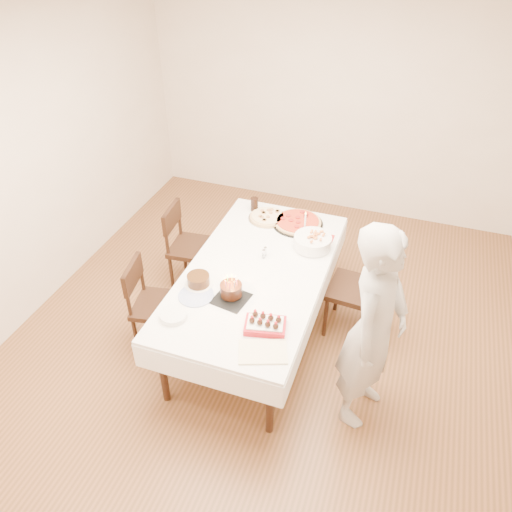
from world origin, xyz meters
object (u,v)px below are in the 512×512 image
(dining_table, at_px, (256,303))
(pizza_pepperoni, at_px, (298,222))
(chair_left_savory, at_px, (193,248))
(strawberry_box, at_px, (265,325))
(layer_cake, at_px, (198,280))
(birthday_cake, at_px, (231,286))
(chair_left_dessert, at_px, (158,306))
(pizza_white, at_px, (268,217))
(person, at_px, (374,330))
(cola_glass, at_px, (254,204))
(pasta_bowl, at_px, (313,242))
(chair_right_savory, at_px, (354,289))
(taper_candle, at_px, (305,224))

(dining_table, relative_size, pizza_pepperoni, 4.38)
(chair_left_savory, xyz_separation_m, strawberry_box, (1.13, -1.11, 0.34))
(layer_cake, bearing_deg, chair_left_savory, 119.59)
(dining_table, height_order, strawberry_box, strawberry_box)
(birthday_cake, bearing_deg, chair_left_dessert, -178.94)
(chair_left_savory, height_order, pizza_white, chair_left_savory)
(person, distance_m, pizza_white, 1.77)
(person, xyz_separation_m, cola_glass, (-1.39, 1.39, -0.04))
(cola_glass, height_order, birthday_cake, birthday_cake)
(layer_cake, bearing_deg, pizza_pepperoni, 65.42)
(cola_glass, distance_m, layer_cake, 1.23)
(layer_cake, bearing_deg, pasta_bowl, 47.45)
(layer_cake, bearing_deg, chair_right_savory, 30.33)
(pizza_pepperoni, height_order, pasta_bowl, pasta_bowl)
(chair_left_savory, distance_m, pizza_white, 0.82)
(chair_right_savory, xyz_separation_m, chair_left_dessert, (-1.57, -0.74, -0.03))
(pizza_white, height_order, strawberry_box, strawberry_box)
(taper_candle, relative_size, strawberry_box, 0.86)
(person, distance_m, strawberry_box, 0.78)
(chair_left_dessert, height_order, person, person)
(taper_candle, relative_size, layer_cake, 1.11)
(pasta_bowl, relative_size, strawberry_box, 1.12)
(chair_left_dessert, xyz_separation_m, pasta_bowl, (1.13, 0.86, 0.37))
(taper_candle, bearing_deg, dining_table, -111.21)
(pasta_bowl, bearing_deg, chair_right_savory, -15.32)
(pasta_bowl, bearing_deg, layer_cake, -132.55)
(chair_left_savory, bearing_deg, pizza_white, -160.73)
(layer_cake, distance_m, birthday_cake, 0.30)
(pasta_bowl, relative_size, birthday_cake, 1.92)
(person, bearing_deg, strawberry_box, 113.92)
(person, distance_m, layer_cake, 1.44)
(taper_candle, bearing_deg, layer_cake, -122.84)
(person, distance_m, birthday_cake, 1.14)
(chair_left_savory, relative_size, taper_candle, 3.48)
(dining_table, height_order, cola_glass, cola_glass)
(dining_table, relative_size, layer_cake, 9.15)
(dining_table, relative_size, cola_glass, 15.26)
(chair_left_dessert, distance_m, pizza_white, 1.36)
(pasta_bowl, distance_m, strawberry_box, 1.11)
(pizza_pepperoni, xyz_separation_m, taper_candle, (0.11, -0.16, 0.11))
(chair_left_savory, distance_m, taper_candle, 1.18)
(pizza_pepperoni, distance_m, strawberry_box, 1.43)
(pizza_pepperoni, bearing_deg, chair_left_dessert, -127.48)
(layer_cake, bearing_deg, birthday_cake, -6.45)
(taper_candle, xyz_separation_m, cola_glass, (-0.58, 0.26, -0.06))
(dining_table, relative_size, chair_left_savory, 2.37)
(chair_left_dessert, bearing_deg, pizza_white, -127.73)
(dining_table, height_order, chair_right_savory, chair_right_savory)
(chair_right_savory, height_order, pasta_bowl, chair_right_savory)
(chair_left_dessert, relative_size, taper_candle, 3.39)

